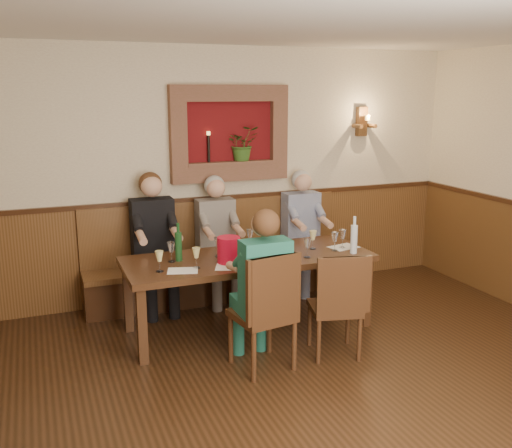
# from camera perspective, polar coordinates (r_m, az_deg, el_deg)

# --- Properties ---
(ground_plane) EXTENTS (6.00, 6.00, 0.00)m
(ground_plane) POSITION_cam_1_polar(r_m,az_deg,el_deg) (4.32, 8.56, -19.39)
(ground_plane) COLOR black
(ground_plane) RESTS_ON ground
(room_shell) EXTENTS (6.04, 6.04, 2.82)m
(room_shell) POSITION_cam_1_polar(r_m,az_deg,el_deg) (3.67, 9.57, 6.33)
(room_shell) COLOR beige
(room_shell) RESTS_ON ground
(wainscoting) EXTENTS (6.02, 6.02, 1.15)m
(wainscoting) POSITION_cam_1_polar(r_m,az_deg,el_deg) (4.03, 8.85, -12.34)
(wainscoting) COLOR #513317
(wainscoting) RESTS_ON ground
(wall_niche) EXTENTS (1.36, 0.30, 1.06)m
(wall_niche) POSITION_cam_1_polar(r_m,az_deg,el_deg) (6.45, -2.28, 8.65)
(wall_niche) COLOR #5E0D10
(wall_niche) RESTS_ON ground
(wall_sconce) EXTENTS (0.25, 0.20, 0.35)m
(wall_sconce) POSITION_cam_1_polar(r_m,az_deg,el_deg) (7.15, 10.60, 9.98)
(wall_sconce) COLOR #513317
(wall_sconce) RESTS_ON ground
(dining_table) EXTENTS (2.40, 0.90, 0.75)m
(dining_table) POSITION_cam_1_polar(r_m,az_deg,el_deg) (5.56, -0.77, -3.96)
(dining_table) COLOR #331E0F
(dining_table) RESTS_ON ground
(bench) EXTENTS (3.00, 0.45, 1.11)m
(bench) POSITION_cam_1_polar(r_m,az_deg,el_deg) (6.52, -3.72, -4.60)
(bench) COLOR #381E0F
(bench) RESTS_ON ground
(chair_near_left) EXTENTS (0.53, 0.53, 1.04)m
(chair_near_left) POSITION_cam_1_polar(r_m,az_deg,el_deg) (4.92, 0.74, -10.97)
(chair_near_left) COLOR #331E0F
(chair_near_left) RESTS_ON ground
(chair_near_right) EXTENTS (0.52, 0.52, 0.96)m
(chair_near_right) POSITION_cam_1_polar(r_m,az_deg,el_deg) (5.21, 7.87, -9.95)
(chair_near_right) COLOR #331E0F
(chair_near_right) RESTS_ON ground
(person_bench_left) EXTENTS (0.45, 0.55, 1.49)m
(person_bench_left) POSITION_cam_1_polar(r_m,az_deg,el_deg) (6.16, -10.04, -3.02)
(person_bench_left) COLOR black
(person_bench_left) RESTS_ON ground
(person_bench_mid) EXTENTS (0.42, 0.51, 1.41)m
(person_bench_mid) POSITION_cam_1_polar(r_m,az_deg,el_deg) (6.34, -3.81, -2.70)
(person_bench_mid) COLOR #56514E
(person_bench_mid) RESTS_ON ground
(person_bench_right) EXTENTS (0.42, 0.51, 1.42)m
(person_bench_right) POSITION_cam_1_polar(r_m,az_deg,el_deg) (6.72, 4.79, -1.76)
(person_bench_right) COLOR navy
(person_bench_right) RESTS_ON ground
(person_chair_front) EXTENTS (0.41, 0.50, 1.40)m
(person_chair_front) POSITION_cam_1_polar(r_m,az_deg,el_deg) (4.85, 0.51, -7.82)
(person_chair_front) COLOR #185156
(person_chair_front) RESTS_ON ground
(spittoon_bucket) EXTENTS (0.27, 0.27, 0.25)m
(spittoon_bucket) POSITION_cam_1_polar(r_m,az_deg,el_deg) (5.30, -2.73, -2.61)
(spittoon_bucket) COLOR red
(spittoon_bucket) RESTS_ON dining_table
(wine_bottle_green_a) EXTENTS (0.09, 0.09, 0.45)m
(wine_bottle_green_a) POSITION_cam_1_polar(r_m,az_deg,el_deg) (5.47, 0.91, -1.36)
(wine_bottle_green_a) COLOR #19471E
(wine_bottle_green_a) RESTS_ON dining_table
(wine_bottle_green_b) EXTENTS (0.07, 0.07, 0.36)m
(wine_bottle_green_b) POSITION_cam_1_polar(r_m,az_deg,el_deg) (5.40, -7.75, -2.15)
(wine_bottle_green_b) COLOR #19471E
(wine_bottle_green_b) RESTS_ON dining_table
(water_bottle) EXTENTS (0.07, 0.07, 0.37)m
(water_bottle) POSITION_cam_1_polar(r_m,az_deg,el_deg) (5.69, 9.77, -1.41)
(water_bottle) COLOR silver
(water_bottle) RESTS_ON dining_table
(tasting_sheet_a) EXTENTS (0.31, 0.26, 0.00)m
(tasting_sheet_a) POSITION_cam_1_polar(r_m,az_deg,el_deg) (5.14, -7.34, -4.64)
(tasting_sheet_a) COLOR white
(tasting_sheet_a) RESTS_ON dining_table
(tasting_sheet_b) EXTENTS (0.28, 0.22, 0.00)m
(tasting_sheet_b) POSITION_cam_1_polar(r_m,az_deg,el_deg) (5.43, 0.59, -3.54)
(tasting_sheet_b) COLOR white
(tasting_sheet_b) RESTS_ON dining_table
(tasting_sheet_c) EXTENTS (0.32, 0.26, 0.00)m
(tasting_sheet_c) POSITION_cam_1_polar(r_m,az_deg,el_deg) (5.92, 8.75, -2.29)
(tasting_sheet_c) COLOR white
(tasting_sheet_c) RESTS_ON dining_table
(tasting_sheet_d) EXTENTS (0.37, 0.32, 0.00)m
(tasting_sheet_d) POSITION_cam_1_polar(r_m,az_deg,el_deg) (5.20, -2.35, -4.31)
(tasting_sheet_d) COLOR white
(tasting_sheet_d) RESTS_ON dining_table
(wine_glass_0) EXTENTS (0.08, 0.08, 0.19)m
(wine_glass_0) POSITION_cam_1_polar(r_m,az_deg,el_deg) (5.11, -9.63, -3.71)
(wine_glass_0) COLOR #DACE82
(wine_glass_0) RESTS_ON dining_table
(wine_glass_1) EXTENTS (0.08, 0.08, 0.19)m
(wine_glass_1) POSITION_cam_1_polar(r_m,az_deg,el_deg) (5.38, -8.46, -2.80)
(wine_glass_1) COLOR white
(wine_glass_1) RESTS_ON dining_table
(wine_glass_2) EXTENTS (0.08, 0.08, 0.19)m
(wine_glass_2) POSITION_cam_1_polar(r_m,az_deg,el_deg) (5.17, -5.98, -3.39)
(wine_glass_2) COLOR #DACE82
(wine_glass_2) RESTS_ON dining_table
(wine_glass_3) EXTENTS (0.08, 0.08, 0.19)m
(wine_glass_3) POSITION_cam_1_polar(r_m,az_deg,el_deg) (5.51, -3.82, -2.30)
(wine_glass_3) COLOR white
(wine_glass_3) RESTS_ON dining_table
(wine_glass_4) EXTENTS (0.08, 0.08, 0.19)m
(wine_glass_4) POSITION_cam_1_polar(r_m,az_deg,el_deg) (5.33, -0.29, -2.80)
(wine_glass_4) COLOR #DACE82
(wine_glass_4) RESTS_ON dining_table
(wine_glass_5) EXTENTS (0.08, 0.08, 0.19)m
(wine_glass_5) POSITION_cam_1_polar(r_m,az_deg,el_deg) (5.68, 1.22, -1.82)
(wine_glass_5) COLOR #DACE82
(wine_glass_5) RESTS_ON dining_table
(wine_glass_6) EXTENTS (0.08, 0.08, 0.19)m
(wine_glass_6) POSITION_cam_1_polar(r_m,az_deg,el_deg) (5.49, 5.15, -2.40)
(wine_glass_6) COLOR white
(wine_glass_6) RESTS_ON dining_table
(wine_glass_7) EXTENTS (0.08, 0.08, 0.19)m
(wine_glass_7) POSITION_cam_1_polar(r_m,az_deg,el_deg) (5.79, 5.71, -1.59)
(wine_glass_7) COLOR #DACE82
(wine_glass_7) RESTS_ON dining_table
(wine_glass_8) EXTENTS (0.08, 0.08, 0.19)m
(wine_glass_8) POSITION_cam_1_polar(r_m,az_deg,el_deg) (5.75, 7.88, -1.74)
(wine_glass_8) COLOR white
(wine_glass_8) RESTS_ON dining_table
(wine_glass_9) EXTENTS (0.08, 0.08, 0.19)m
(wine_glass_9) POSITION_cam_1_polar(r_m,az_deg,el_deg) (5.16, -1.47, -3.38)
(wine_glass_9) COLOR #DACE82
(wine_glass_9) RESTS_ON dining_table
(wine_glass_10) EXTENTS (0.08, 0.08, 0.19)m
(wine_glass_10) POSITION_cam_1_polar(r_m,az_deg,el_deg) (5.81, -0.61, -1.45)
(wine_glass_10) COLOR white
(wine_glass_10) RESTS_ON dining_table
(wine_glass_11) EXTENTS (0.08, 0.08, 0.19)m
(wine_glass_11) POSITION_cam_1_polar(r_m,az_deg,el_deg) (5.87, 8.65, -1.47)
(wine_glass_11) COLOR white
(wine_glass_11) RESTS_ON dining_table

